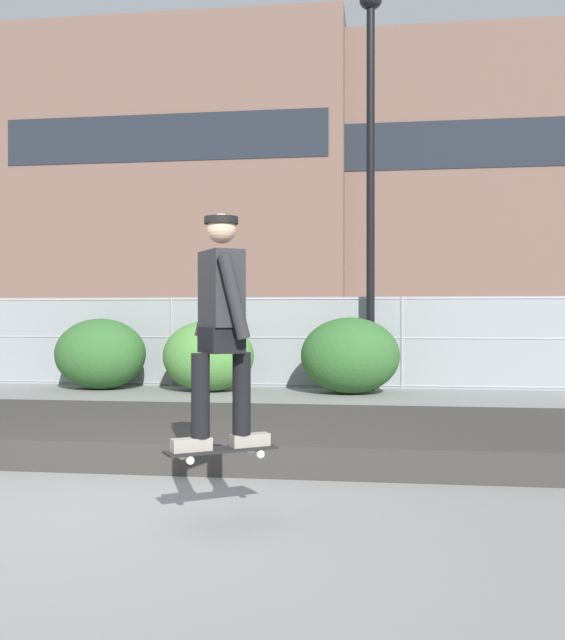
{
  "coord_description": "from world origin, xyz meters",
  "views": [
    {
      "loc": [
        1.92,
        -5.04,
        1.44
      ],
      "look_at": [
        0.56,
        5.04,
        1.4
      ],
      "focal_mm": 40.19,
      "sensor_mm": 36.0,
      "label": 1
    }
  ],
  "objects_px": {
    "parked_car_near": "(191,341)",
    "shrub_center": "(208,356)",
    "skateboard": "(221,450)",
    "street_lamp": "(371,147)",
    "skater": "(221,317)",
    "shrub_left": "(100,354)",
    "shrub_right": "(350,356)"
  },
  "relations": [
    {
      "from": "parked_car_near",
      "to": "shrub_center",
      "type": "relative_size",
      "value": 2.57
    },
    {
      "from": "skateboard",
      "to": "street_lamp",
      "type": "height_order",
      "value": "street_lamp"
    },
    {
      "from": "street_lamp",
      "to": "shrub_center",
      "type": "bearing_deg",
      "value": -168.97
    },
    {
      "from": "skater",
      "to": "shrub_left",
      "type": "xyz_separation_m",
      "value": [
        -4.4,
        8.7,
        -0.74
      ]
    },
    {
      "from": "skateboard",
      "to": "shrub_center",
      "type": "height_order",
      "value": "shrub_center"
    },
    {
      "from": "shrub_left",
      "to": "shrub_center",
      "type": "xyz_separation_m",
      "value": [
        2.23,
        -0.13,
        -0.02
      ]
    },
    {
      "from": "skater",
      "to": "shrub_right",
      "type": "bearing_deg",
      "value": 86.17
    },
    {
      "from": "skateboard",
      "to": "parked_car_near",
      "type": "bearing_deg",
      "value": 105.88
    },
    {
      "from": "street_lamp",
      "to": "shrub_right",
      "type": "xyz_separation_m",
      "value": [
        -0.37,
        -0.67,
        -4.06
      ]
    },
    {
      "from": "skateboard",
      "to": "shrub_center",
      "type": "distance_m",
      "value": 8.84
    },
    {
      "from": "street_lamp",
      "to": "shrub_center",
      "type": "relative_size",
      "value": 4.41
    },
    {
      "from": "skateboard",
      "to": "skater",
      "type": "xyz_separation_m",
      "value": [
        0.0,
        0.0,
        0.94
      ]
    },
    {
      "from": "skateboard",
      "to": "shrub_left",
      "type": "distance_m",
      "value": 9.75
    },
    {
      "from": "parked_car_near",
      "to": "shrub_right",
      "type": "height_order",
      "value": "parked_car_near"
    },
    {
      "from": "skateboard",
      "to": "skater",
      "type": "relative_size",
      "value": 0.47
    },
    {
      "from": "shrub_right",
      "to": "skateboard",
      "type": "bearing_deg",
      "value": -93.83
    },
    {
      "from": "shrub_center",
      "to": "street_lamp",
      "type": "bearing_deg",
      "value": 11.03
    },
    {
      "from": "street_lamp",
      "to": "shrub_left",
      "type": "relative_size",
      "value": 4.29
    },
    {
      "from": "shrub_center",
      "to": "shrub_right",
      "type": "distance_m",
      "value": 2.74
    },
    {
      "from": "shrub_center",
      "to": "shrub_left",
      "type": "bearing_deg",
      "value": 176.71
    },
    {
      "from": "skater",
      "to": "shrub_center",
      "type": "bearing_deg",
      "value": 104.18
    },
    {
      "from": "skater",
      "to": "parked_car_near",
      "type": "height_order",
      "value": "skater"
    },
    {
      "from": "street_lamp",
      "to": "shrub_right",
      "type": "height_order",
      "value": "street_lamp"
    },
    {
      "from": "shrub_left",
      "to": "shrub_center",
      "type": "distance_m",
      "value": 2.24
    },
    {
      "from": "skateboard",
      "to": "shrub_center",
      "type": "relative_size",
      "value": 0.44
    },
    {
      "from": "parked_car_near",
      "to": "shrub_left",
      "type": "bearing_deg",
      "value": -103.55
    },
    {
      "from": "skateboard",
      "to": "shrub_center",
      "type": "bearing_deg",
      "value": 104.18
    },
    {
      "from": "shrub_left",
      "to": "street_lamp",
      "type": "bearing_deg",
      "value": 5.11
    },
    {
      "from": "skater",
      "to": "parked_car_near",
      "type": "distance_m",
      "value": 12.86
    },
    {
      "from": "street_lamp",
      "to": "shrub_center",
      "type": "distance_m",
      "value": 5.17
    },
    {
      "from": "street_lamp",
      "to": "parked_car_near",
      "type": "xyz_separation_m",
      "value": [
        -4.46,
        3.19,
        -3.94
      ]
    },
    {
      "from": "skater",
      "to": "street_lamp",
      "type": "bearing_deg",
      "value": 84.14
    }
  ]
}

